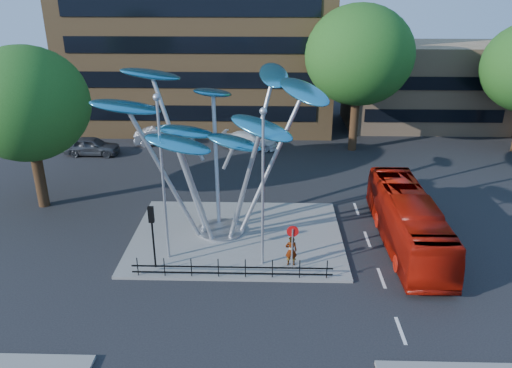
{
  "coord_description": "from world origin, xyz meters",
  "views": [
    {
      "loc": [
        0.78,
        -19.39,
        14.05
      ],
      "look_at": [
        0.14,
        4.0,
        4.21
      ],
      "focal_mm": 35.0,
      "sensor_mm": 36.0,
      "label": 1
    }
  ],
  "objects_px": {
    "street_lamp_right": "(263,175)",
    "no_entry_sign_island": "(292,240)",
    "red_bus": "(408,221)",
    "leaf_sculpture": "(217,119)",
    "tree_left": "(26,104)",
    "parked_car_mid": "(161,136)",
    "parked_car_right": "(250,140)",
    "pedestrian": "(291,251)",
    "street_lamp_left": "(162,166)",
    "tree_right": "(359,55)",
    "traffic_light_island": "(152,224)",
    "parked_car_left": "(92,146)"
  },
  "relations": [
    {
      "from": "street_lamp_left",
      "to": "parked_car_left",
      "type": "distance_m",
      "value": 19.68
    },
    {
      "from": "red_bus",
      "to": "traffic_light_island",
      "type": "bearing_deg",
      "value": -167.66
    },
    {
      "from": "leaf_sculpture",
      "to": "traffic_light_island",
      "type": "bearing_deg",
      "value": -125.04
    },
    {
      "from": "pedestrian",
      "to": "parked_car_left",
      "type": "relative_size",
      "value": 0.37
    },
    {
      "from": "tree_right",
      "to": "tree_left",
      "type": "height_order",
      "value": "tree_right"
    },
    {
      "from": "parked_car_left",
      "to": "tree_left",
      "type": "bearing_deg",
      "value": -178.03
    },
    {
      "from": "leaf_sculpture",
      "to": "parked_car_left",
      "type": "xyz_separation_m",
      "value": [
        -12.04,
        13.37,
        -6.1
      ]
    },
    {
      "from": "street_lamp_right",
      "to": "parked_car_mid",
      "type": "distance_m",
      "value": 22.52
    },
    {
      "from": "no_entry_sign_island",
      "to": "red_bus",
      "type": "xyz_separation_m",
      "value": [
        6.5,
        2.95,
        -0.32
      ]
    },
    {
      "from": "pedestrian",
      "to": "street_lamp_left",
      "type": "bearing_deg",
      "value": -6.37
    },
    {
      "from": "street_lamp_right",
      "to": "no_entry_sign_island",
      "type": "height_order",
      "value": "street_lamp_right"
    },
    {
      "from": "tree_left",
      "to": "pedestrian",
      "type": "xyz_separation_m",
      "value": [
        15.97,
        -7.1,
        -5.81
      ]
    },
    {
      "from": "red_bus",
      "to": "leaf_sculpture",
      "type": "bearing_deg",
      "value": 173.39
    },
    {
      "from": "leaf_sculpture",
      "to": "no_entry_sign_island",
      "type": "distance_m",
      "value": 7.71
    },
    {
      "from": "street_lamp_right",
      "to": "tree_right",
      "type": "bearing_deg",
      "value": 68.46
    },
    {
      "from": "leaf_sculpture",
      "to": "street_lamp_right",
      "type": "distance_m",
      "value": 4.83
    },
    {
      "from": "leaf_sculpture",
      "to": "parked_car_left",
      "type": "bearing_deg",
      "value": 131.99
    },
    {
      "from": "tree_left",
      "to": "street_lamp_left",
      "type": "distance_m",
      "value": 11.6
    },
    {
      "from": "parked_car_left",
      "to": "parked_car_mid",
      "type": "xyz_separation_m",
      "value": [
        5.21,
        2.95,
        -0.0
      ]
    },
    {
      "from": "pedestrian",
      "to": "traffic_light_island",
      "type": "bearing_deg",
      "value": 2.21
    },
    {
      "from": "parked_car_mid",
      "to": "pedestrian",
      "type": "bearing_deg",
      "value": -160.78
    },
    {
      "from": "traffic_light_island",
      "to": "pedestrian",
      "type": "distance_m",
      "value": 7.17
    },
    {
      "from": "leaf_sculpture",
      "to": "pedestrian",
      "type": "bearing_deg",
      "value": -43.07
    },
    {
      "from": "street_lamp_left",
      "to": "red_bus",
      "type": "xyz_separation_m",
      "value": [
        13.0,
        1.96,
        -3.86
      ]
    },
    {
      "from": "leaf_sculpture",
      "to": "pedestrian",
      "type": "height_order",
      "value": "leaf_sculpture"
    },
    {
      "from": "tree_right",
      "to": "pedestrian",
      "type": "distance_m",
      "value": 21.23
    },
    {
      "from": "red_bus",
      "to": "parked_car_mid",
      "type": "xyz_separation_m",
      "value": [
        -17.39,
        17.54,
        -0.73
      ]
    },
    {
      "from": "parked_car_left",
      "to": "parked_car_right",
      "type": "bearing_deg",
      "value": -79.52
    },
    {
      "from": "street_lamp_left",
      "to": "pedestrian",
      "type": "xyz_separation_m",
      "value": [
        6.47,
        -0.6,
        -4.37
      ]
    },
    {
      "from": "no_entry_sign_island",
      "to": "parked_car_right",
      "type": "xyz_separation_m",
      "value": [
        -2.9,
        19.65,
        -1.11
      ]
    },
    {
      "from": "tree_left",
      "to": "parked_car_mid",
      "type": "relative_size",
      "value": 2.22
    },
    {
      "from": "tree_left",
      "to": "street_lamp_right",
      "type": "height_order",
      "value": "tree_left"
    },
    {
      "from": "tree_right",
      "to": "street_lamp_right",
      "type": "relative_size",
      "value": 1.46
    },
    {
      "from": "parked_car_left",
      "to": "parked_car_mid",
      "type": "distance_m",
      "value": 5.99
    },
    {
      "from": "leaf_sculpture",
      "to": "pedestrian",
      "type": "relative_size",
      "value": 7.64
    },
    {
      "from": "street_lamp_left",
      "to": "parked_car_left",
      "type": "xyz_separation_m",
      "value": [
        -9.6,
        16.55,
        -4.59
      ]
    },
    {
      "from": "parked_car_left",
      "to": "parked_car_mid",
      "type": "bearing_deg",
      "value": -59.15
    },
    {
      "from": "tree_left",
      "to": "parked_car_right",
      "type": "height_order",
      "value": "tree_left"
    },
    {
      "from": "tree_left",
      "to": "street_lamp_left",
      "type": "relative_size",
      "value": 1.17
    },
    {
      "from": "tree_left",
      "to": "street_lamp_left",
      "type": "bearing_deg",
      "value": -34.38
    },
    {
      "from": "tree_left",
      "to": "parked_car_mid",
      "type": "bearing_deg",
      "value": 68.54
    },
    {
      "from": "tree_right",
      "to": "red_bus",
      "type": "distance_m",
      "value": 17.79
    },
    {
      "from": "tree_left",
      "to": "parked_car_left",
      "type": "relative_size",
      "value": 2.28
    },
    {
      "from": "no_entry_sign_island",
      "to": "red_bus",
      "type": "bearing_deg",
      "value": 24.39
    },
    {
      "from": "tree_right",
      "to": "no_entry_sign_island",
      "type": "bearing_deg",
      "value": -107.12
    },
    {
      "from": "no_entry_sign_island",
      "to": "parked_car_left",
      "type": "height_order",
      "value": "no_entry_sign_island"
    },
    {
      "from": "tree_left",
      "to": "street_lamp_right",
      "type": "xyz_separation_m",
      "value": [
        14.5,
        -7.0,
        -1.7
      ]
    },
    {
      "from": "street_lamp_right",
      "to": "parked_car_right",
      "type": "height_order",
      "value": "street_lamp_right"
    },
    {
      "from": "tree_right",
      "to": "parked_car_right",
      "type": "height_order",
      "value": "tree_right"
    },
    {
      "from": "pedestrian",
      "to": "parked_car_mid",
      "type": "relative_size",
      "value": 0.36
    }
  ]
}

